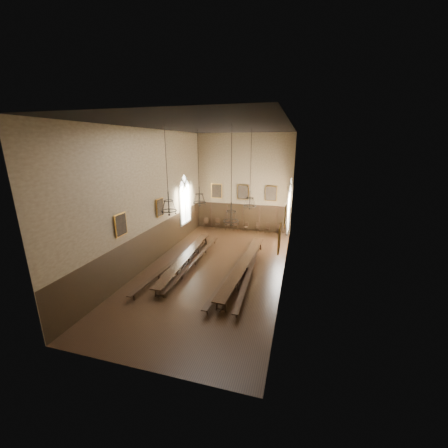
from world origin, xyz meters
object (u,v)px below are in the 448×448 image
at_px(chair_1, 218,226).
at_px(chair_7, 279,231).
at_px(table_left, 186,260).
at_px(chandelier_back_right, 250,201).
at_px(bench_right_inner, 235,268).
at_px(chair_3, 236,227).
at_px(chair_2, 227,227).
at_px(chandelier_front_right, 231,215).
at_px(chandelier_front_left, 169,205).
at_px(table_right, 244,268).
at_px(bench_right_outer, 250,270).
at_px(bench_left_inner, 195,261).
at_px(chair_5, 258,230).
at_px(chair_0, 206,225).
at_px(chandelier_back_left, 199,198).
at_px(bench_left_outer, 178,260).
at_px(chair_4, 246,229).
at_px(chair_6, 267,230).

height_order(chair_1, chair_7, chair_1).
xyz_separation_m(table_left, chandelier_back_right, (3.84, 2.63, 3.85)).
xyz_separation_m(bench_right_inner, chair_3, (-2.06, 8.80, 0.01)).
bearing_deg(chair_2, chandelier_front_right, -91.93).
relative_size(bench_right_inner, chair_1, 10.34).
bearing_deg(chandelier_front_left, chandelier_front_right, 3.20).
xyz_separation_m(table_right, chair_2, (-3.47, 8.83, -0.08)).
bearing_deg(chair_7, bench_right_outer, -115.66).
relative_size(table_right, chair_2, 9.84).
bearing_deg(chair_1, bench_left_inner, -102.73).
bearing_deg(chair_5, chair_0, 160.77).
bearing_deg(bench_left_inner, chandelier_back_left, 100.80).
xyz_separation_m(bench_right_outer, chair_7, (1.09, 8.73, -0.03)).
xyz_separation_m(bench_right_inner, chair_5, (0.16, 8.73, -0.03)).
xyz_separation_m(chandelier_back_left, chandelier_front_right, (3.59, -4.74, 0.17)).
xyz_separation_m(bench_left_inner, chair_5, (3.06, 8.44, -0.00)).
distance_m(bench_left_inner, chandelier_back_left, 4.58).
distance_m(chair_2, chair_7, 5.00).
distance_m(table_left, bench_left_inner, 0.63).
xyz_separation_m(chair_5, chandelier_back_right, (0.20, -6.04, 3.95)).
height_order(bench_left_inner, bench_right_inner, bench_right_inner).
bearing_deg(bench_left_outer, chair_1, 88.31).
xyz_separation_m(chair_4, chair_7, (3.17, -0.08, 0.01)).
bearing_deg(table_left, chandelier_front_right, -31.74).
relative_size(table_left, chair_4, 10.92).
distance_m(chair_5, chair_7, 1.95).
distance_m(bench_left_outer, chair_5, 9.64).
bearing_deg(chair_6, bench_left_outer, -115.98).
height_order(bench_right_outer, chandelier_front_right, chandelier_front_right).
bearing_deg(chandelier_back_left, chair_0, 105.48).
bearing_deg(bench_right_outer, chandelier_back_right, 103.54).
xyz_separation_m(bench_right_outer, chandelier_back_left, (-4.34, 2.54, 3.98)).
bearing_deg(bench_right_inner, chair_5, 88.92).
bearing_deg(chandelier_back_right, chair_5, 91.87).
bearing_deg(chair_4, chair_0, -164.41).
bearing_deg(chair_0, chandelier_back_right, -66.56).
bearing_deg(table_right, chair_2, 111.45).
relative_size(chandelier_back_right, chandelier_front_left, 1.13).
distance_m(table_right, bench_left_outer, 4.67).
bearing_deg(chandelier_back_right, chandelier_front_left, -125.06).
distance_m(bench_right_outer, chandelier_front_right, 4.76).
relative_size(table_left, chair_5, 10.45).
bearing_deg(chair_1, chair_7, -19.84).
relative_size(bench_left_outer, chair_7, 11.94).
distance_m(chair_7, chandelier_back_right, 7.38).
bearing_deg(chair_2, chair_6, -18.61).
bearing_deg(chandelier_back_left, bench_right_outer, -30.31).
bearing_deg(chair_0, bench_left_outer, -102.31).
height_order(table_right, chair_5, chair_5).
bearing_deg(chandelier_back_right, chair_2, 118.19).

